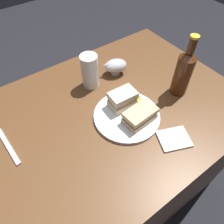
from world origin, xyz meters
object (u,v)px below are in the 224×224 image
object	(u,v)px
plate	(127,116)
sandwich_half_right	(122,99)
gravy_boat	(115,66)
cider_bottle	(183,72)
napkin	(174,139)
sandwich_half_left	(140,115)
fork	(8,146)
pint_glass	(90,73)

from	to	relation	value
plate	sandwich_half_right	xyz separation A→B (m)	(-0.02, -0.05, 0.04)
sandwich_half_right	gravy_boat	bearing A→B (deg)	-118.84
plate	cider_bottle	size ratio (longest dim) A/B	0.98
cider_bottle	napkin	xyz separation A→B (m)	(0.19, 0.17, -0.10)
sandwich_half_left	fork	bearing A→B (deg)	-22.50
sandwich_half_right	gravy_boat	size ratio (longest dim) A/B	0.86
gravy_boat	napkin	xyz separation A→B (m)	(0.05, 0.42, -0.04)
sandwich_half_right	cider_bottle	distance (m)	0.27
cider_bottle	fork	distance (m)	0.71
plate	cider_bottle	distance (m)	0.29
pint_glass	fork	size ratio (longest dim) A/B	0.84
gravy_boat	fork	bearing A→B (deg)	10.66
plate	gravy_boat	bearing A→B (deg)	-116.68
sandwich_half_right	cider_bottle	size ratio (longest dim) A/B	0.40
gravy_boat	cider_bottle	bearing A→B (deg)	120.39
plate	gravy_boat	distance (m)	0.27
sandwich_half_left	cider_bottle	distance (m)	0.26
sandwich_half_left	napkin	world-z (taller)	sandwich_half_left
gravy_boat	cider_bottle	world-z (taller)	cider_bottle
pint_glass	gravy_boat	world-z (taller)	pint_glass
gravy_boat	cider_bottle	size ratio (longest dim) A/B	0.47
sandwich_half_left	sandwich_half_right	size ratio (longest dim) A/B	1.20
sandwich_half_left	pint_glass	world-z (taller)	pint_glass
napkin	cider_bottle	bearing A→B (deg)	-139.40
plate	sandwich_half_left	bearing A→B (deg)	116.21
fork	gravy_boat	bearing A→B (deg)	-83.24
sandwich_half_right	fork	distance (m)	0.45
gravy_boat	plate	bearing A→B (deg)	63.32
cider_bottle	fork	xyz separation A→B (m)	(0.69, -0.15, -0.10)
plate	sandwich_half_left	size ratio (longest dim) A/B	2.02
sandwich_half_left	fork	world-z (taller)	sandwich_half_left
fork	sandwich_half_left	bearing A→B (deg)	-116.41
plate	fork	world-z (taller)	plate
gravy_boat	pint_glass	bearing A→B (deg)	0.13
sandwich_half_right	napkin	bearing A→B (deg)	104.05
cider_bottle	gravy_boat	bearing A→B (deg)	-59.61
sandwich_half_right	plate	bearing A→B (deg)	72.03
napkin	sandwich_half_right	bearing A→B (deg)	-75.95
plate	sandwich_half_right	world-z (taller)	sandwich_half_right
pint_glass	napkin	size ratio (longest dim) A/B	1.38
gravy_boat	fork	size ratio (longest dim) A/B	0.69
plate	fork	distance (m)	0.44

